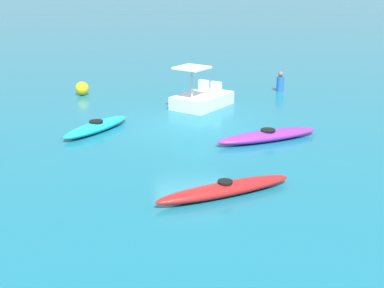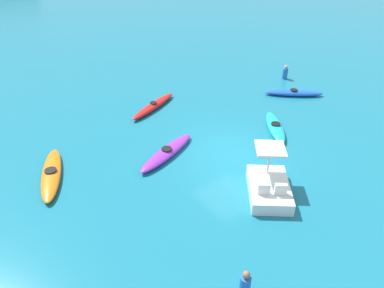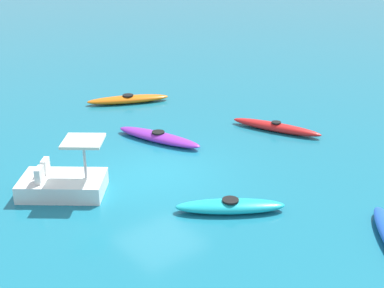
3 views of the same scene
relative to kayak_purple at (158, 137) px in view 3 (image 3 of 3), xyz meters
The scene contains 6 objects.
ground_plane 2.79m from the kayak_purple, 36.17° to the right, with size 600.00×600.00×0.00m, color #19728C.
kayak_purple is the anchor object (origin of this frame).
kayak_orange 4.85m from the kayak_purple, 159.79° to the left, with size 2.22×3.57×0.37m.
kayak_red 4.54m from the kayak_purple, 63.64° to the left, with size 3.54×1.76×0.37m.
kayak_cyan 5.64m from the kayak_purple, 15.96° to the right, with size 2.38×2.80×0.37m.
pedal_boat_white 4.79m from the kayak_purple, 71.22° to the right, with size 2.71×2.80×1.68m.
Camera 3 is at (12.25, -8.76, 7.14)m, focal length 49.39 mm.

